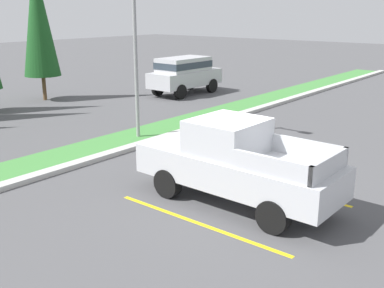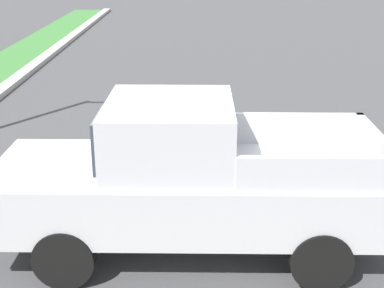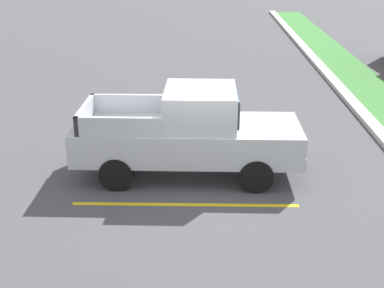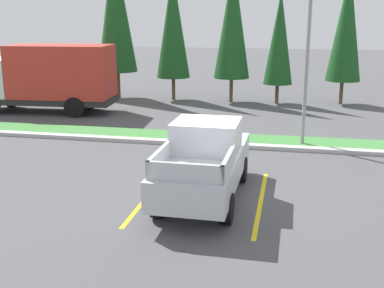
{
  "view_description": "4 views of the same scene",
  "coord_description": "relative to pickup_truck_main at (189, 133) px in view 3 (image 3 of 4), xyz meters",
  "views": [
    {
      "loc": [
        -9.39,
        -6.32,
        4.66
      ],
      "look_at": [
        0.47,
        1.75,
        0.94
      ],
      "focal_mm": 43.0,
      "sensor_mm": 36.0,
      "label": 1
    },
    {
      "loc": [
        -7.09,
        -0.41,
        3.98
      ],
      "look_at": [
        0.51,
        -0.37,
        1.21
      ],
      "focal_mm": 52.05,
      "sensor_mm": 36.0,
      "label": 2
    },
    {
      "loc": [
        10.88,
        -0.05,
        5.31
      ],
      "look_at": [
        0.3,
        -0.27,
        1.04
      ],
      "focal_mm": 48.66,
      "sensor_mm": 36.0,
      "label": 3
    },
    {
      "loc": [
        1.82,
        -12.78,
        4.89
      ],
      "look_at": [
        -0.87,
        0.34,
        1.31
      ],
      "focal_mm": 45.66,
      "sensor_mm": 36.0,
      "label": 4
    }
  ],
  "objects": [
    {
      "name": "ground_plane",
      "position": [
        0.38,
        0.34,
        -1.04
      ],
      "size": [
        120.0,
        120.0,
        0.0
      ],
      "primitive_type": "plane",
      "color": "#4C4C4F"
    },
    {
      "name": "parking_line_near",
      "position": [
        -1.55,
        -0.05,
        -1.04
      ],
      "size": [
        0.12,
        4.8,
        0.01
      ],
      "primitive_type": "cube",
      "color": "yellow",
      "rests_on": "ground"
    },
    {
      "name": "parking_line_far",
      "position": [
        1.55,
        -0.05,
        -1.04
      ],
      "size": [
        0.12,
        4.8,
        0.01
      ],
      "primitive_type": "cube",
      "color": "yellow",
      "rests_on": "ground"
    },
    {
      "name": "pickup_truck_main",
      "position": [
        0.0,
        0.0,
        0.0
      ],
      "size": [
        2.02,
        5.25,
        2.1
      ],
      "color": "black",
      "rests_on": "ground"
    }
  ]
}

